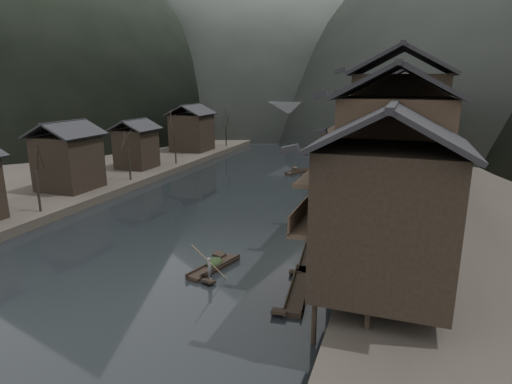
% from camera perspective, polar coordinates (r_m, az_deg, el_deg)
% --- Properties ---
extents(water, '(300.00, 300.00, 0.00)m').
position_cam_1_polar(water, '(38.21, -10.36, -6.91)').
color(water, black).
rests_on(water, ground).
extents(left_bank, '(40.00, 200.00, 1.20)m').
position_cam_1_polar(left_bank, '(89.38, -17.35, 5.40)').
color(left_bank, '#2D2823').
rests_on(left_bank, ground).
extents(stilt_houses, '(9.00, 67.60, 16.76)m').
position_cam_1_polar(stilt_houses, '(49.85, 18.65, 8.36)').
color(stilt_houses, black).
rests_on(stilt_houses, ground).
extents(left_houses, '(8.10, 53.20, 8.73)m').
position_cam_1_polar(left_houses, '(64.30, -17.74, 6.59)').
color(left_houses, black).
rests_on(left_houses, left_bank).
extents(bare_trees, '(3.72, 63.21, 7.43)m').
position_cam_1_polar(bare_trees, '(58.58, -17.67, 6.47)').
color(bare_trees, black).
rests_on(bare_trees, left_bank).
extents(moored_sampans, '(3.14, 54.98, 0.47)m').
position_cam_1_polar(moored_sampans, '(51.29, 11.79, -1.15)').
color(moored_sampans, black).
rests_on(moored_sampans, water).
extents(midriver_boats, '(5.08, 32.05, 0.45)m').
position_cam_1_polar(midriver_boats, '(81.73, 7.47, 4.86)').
color(midriver_boats, black).
rests_on(midriver_boats, water).
extents(stone_bridge, '(40.00, 6.00, 9.00)m').
position_cam_1_polar(stone_bridge, '(104.64, 9.55, 9.60)').
color(stone_bridge, '#4C4C4F').
rests_on(stone_bridge, ground).
extents(hero_sampan, '(2.41, 5.47, 0.44)m').
position_cam_1_polar(hero_sampan, '(32.98, -5.61, -9.91)').
color(hero_sampan, black).
rests_on(hero_sampan, water).
extents(cargo_heap, '(1.20, 1.57, 0.72)m').
position_cam_1_polar(cargo_heap, '(32.97, -5.57, -8.79)').
color(cargo_heap, black).
rests_on(cargo_heap, hero_sampan).
extents(boatman, '(0.69, 0.67, 1.59)m').
position_cam_1_polar(boatman, '(30.85, -6.25, -9.62)').
color(boatman, '#565658').
rests_on(boatman, hero_sampan).
extents(bamboo_pole, '(1.99, 2.14, 3.47)m').
position_cam_1_polar(bamboo_pole, '(29.83, -6.03, -5.23)').
color(bamboo_pole, '#8C7A51').
rests_on(bamboo_pole, boatman).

